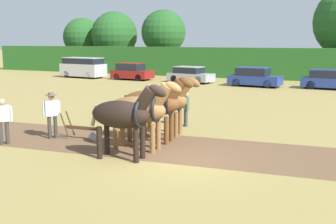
{
  "coord_description": "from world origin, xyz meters",
  "views": [
    {
      "loc": [
        5.26,
        -11.88,
        3.79
      ],
      "look_at": [
        -1.25,
        2.31,
        1.1
      ],
      "focal_mm": 45.0,
      "sensor_mm": 36.0,
      "label": 1
    }
  ],
  "objects": [
    {
      "name": "hedgerow",
      "position": [
        0.0,
        29.27,
        1.51
      ],
      "size": [
        73.3,
        1.41,
        3.02
      ],
      "primitive_type": "cube",
      "color": "#286023",
      "rests_on": "ground"
    },
    {
      "name": "tree_far_left",
      "position": [
        -28.73,
        34.91,
        4.09
      ],
      "size": [
        5.1,
        5.1,
        6.65
      ],
      "color": "brown",
      "rests_on": "ground"
    },
    {
      "name": "farmer_at_plow",
      "position": [
        -5.48,
        0.77,
        1.07
      ],
      "size": [
        0.48,
        0.56,
        1.8
      ],
      "rotation": [
        0.0,
        0.0,
        -0.67
      ],
      "color": "#38332D",
      "rests_on": "ground"
    },
    {
      "name": "draft_horse_trail_right",
      "position": [
        -1.79,
        3.19,
        1.39
      ],
      "size": [
        2.76,
        1.11,
        2.43
      ],
      "rotation": [
        0.0,
        0.0,
        0.08
      ],
      "color": "brown",
      "rests_on": "ground"
    },
    {
      "name": "draft_horse_lead_right",
      "position": [
        -1.58,
        0.69,
        1.41
      ],
      "size": [
        2.85,
        1.15,
        2.51
      ],
      "rotation": [
        0.0,
        0.0,
        0.08
      ],
      "color": "brown",
      "rests_on": "ground"
    },
    {
      "name": "plowed_furrow_strip",
      "position": [
        -6.92,
        0.88,
        0.0
      ],
      "size": [
        34.77,
        6.65,
        0.01
      ],
      "primitive_type": "cube",
      "rotation": [
        0.0,
        0.0,
        0.08
      ],
      "color": "brown",
      "rests_on": "ground"
    },
    {
      "name": "parked_car_center_right",
      "position": [
        3.07,
        22.81,
        0.73
      ],
      "size": [
        4.3,
        1.94,
        1.52
      ],
      "rotation": [
        0.0,
        0.0,
        -0.05
      ],
      "color": "navy",
      "rests_on": "ground"
    },
    {
      "name": "draft_horse_trail_left",
      "position": [
        -1.69,
        1.94,
        1.46
      ],
      "size": [
        2.97,
        1.19,
        2.55
      ],
      "rotation": [
        0.0,
        0.0,
        0.08
      ],
      "color": "brown",
      "rests_on": "ground"
    },
    {
      "name": "draft_horse_lead_left",
      "position": [
        -1.48,
        -0.55,
        1.44
      ],
      "size": [
        2.7,
        1.09,
        2.52
      ],
      "rotation": [
        0.0,
        0.0,
        0.08
      ],
      "color": "black",
      "rests_on": "ground"
    },
    {
      "name": "farmer_onlooker_left",
      "position": [
        -6.45,
        -0.74,
        0.98
      ],
      "size": [
        0.5,
        0.51,
        1.69
      ],
      "rotation": [
        0.0,
        0.0,
        -0.78
      ],
      "color": "#38332D",
      "rests_on": "ground"
    },
    {
      "name": "parked_van",
      "position": [
        -20.22,
        23.12,
        1.04
      ],
      "size": [
        4.8,
        2.4,
        2.02
      ],
      "rotation": [
        0.0,
        0.0,
        -0.1
      ],
      "color": "#BCBCC1",
      "rests_on": "ground"
    },
    {
      "name": "tree_center_left",
      "position": [
        -16.45,
        34.14,
        4.66
      ],
      "size": [
        5.29,
        5.29,
        7.32
      ],
      "color": "#4C3823",
      "rests_on": "ground"
    },
    {
      "name": "plow",
      "position": [
        -4.21,
        1.1,
        0.32
      ],
      "size": [
        1.66,
        0.49,
        1.13
      ],
      "rotation": [
        0.0,
        0.0,
        0.08
      ],
      "color": "#4C331E",
      "rests_on": "ground"
    },
    {
      "name": "parked_car_center",
      "position": [
        -2.66,
        22.31,
        0.75
      ],
      "size": [
        4.34,
        2.21,
        1.57
      ],
      "rotation": [
        0.0,
        0.0,
        -0.1
      ],
      "color": "navy",
      "rests_on": "ground"
    },
    {
      "name": "tree_left",
      "position": [
        -23.5,
        34.46,
        4.39
      ],
      "size": [
        5.82,
        5.82,
        7.31
      ],
      "color": "#4C3823",
      "rests_on": "ground"
    },
    {
      "name": "farmer_beside_team",
      "position": [
        -1.66,
        5.09,
        0.87
      ],
      "size": [
        0.42,
        0.53,
        1.53
      ],
      "rotation": [
        0.0,
        0.0,
        0.62
      ],
      "color": "#4C4C4C",
      "rests_on": "ground"
    },
    {
      "name": "parked_car_center_left",
      "position": [
        -8.55,
        22.93,
        0.7
      ],
      "size": [
        4.27,
        2.43,
        1.44
      ],
      "rotation": [
        0.0,
        0.0,
        -0.17
      ],
      "color": "#A8A8B2",
      "rests_on": "ground"
    },
    {
      "name": "parked_car_left",
      "position": [
        -14.67,
        23.23,
        0.76
      ],
      "size": [
        3.96,
        2.07,
        1.61
      ],
      "rotation": [
        0.0,
        0.0,
        -0.06
      ],
      "color": "maroon",
      "rests_on": "ground"
    },
    {
      "name": "ground_plane",
      "position": [
        0.0,
        0.0,
        0.0
      ],
      "size": [
        240.0,
        240.0,
        0.0
      ],
      "primitive_type": "plane",
      "color": "#998447"
    }
  ]
}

